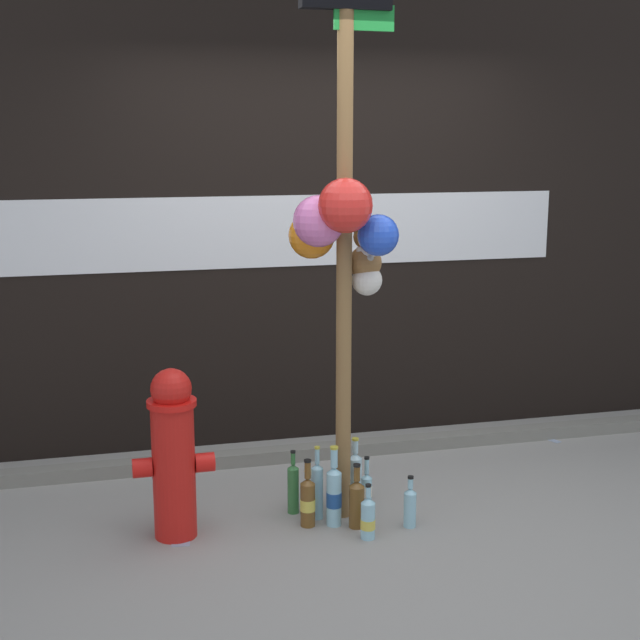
{
  "coord_description": "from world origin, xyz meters",
  "views": [
    {
      "loc": [
        -1.36,
        -4.01,
        1.99
      ],
      "look_at": [
        -0.29,
        0.25,
        1.06
      ],
      "focal_mm": 50.41,
      "sensor_mm": 36.0,
      "label": 1
    }
  ],
  "objects_px": {
    "fire_hydrant": "(173,453)",
    "bottle_3": "(308,501)",
    "memorial_post": "(342,199)",
    "bottle_8": "(357,502)",
    "bottle_4": "(317,489)",
    "bottle_7": "(367,490)",
    "bottle_6": "(293,487)",
    "bottle_10": "(334,494)",
    "bottle_5": "(343,478)",
    "bottle_1": "(410,506)",
    "bottle_9": "(368,518)",
    "bottle_0": "(355,473)",
    "bottle_2": "(333,489)"
  },
  "relations": [
    {
      "from": "fire_hydrant",
      "to": "bottle_3",
      "type": "height_order",
      "value": "fire_hydrant"
    },
    {
      "from": "memorial_post",
      "to": "bottle_8",
      "type": "relative_size",
      "value": 8.55
    },
    {
      "from": "bottle_4",
      "to": "bottle_7",
      "type": "bearing_deg",
      "value": 6.96
    },
    {
      "from": "bottle_6",
      "to": "bottle_10",
      "type": "bearing_deg",
      "value": -49.53
    },
    {
      "from": "memorial_post",
      "to": "bottle_3",
      "type": "xyz_separation_m",
      "value": [
        -0.18,
        -0.04,
        -1.53
      ]
    },
    {
      "from": "bottle_5",
      "to": "bottle_3",
      "type": "bearing_deg",
      "value": -136.27
    },
    {
      "from": "fire_hydrant",
      "to": "bottle_1",
      "type": "relative_size",
      "value": 3.16
    },
    {
      "from": "bottle_5",
      "to": "fire_hydrant",
      "type": "bearing_deg",
      "value": -168.11
    },
    {
      "from": "bottle_5",
      "to": "bottle_6",
      "type": "relative_size",
      "value": 1.04
    },
    {
      "from": "bottle_8",
      "to": "bottle_6",
      "type": "bearing_deg",
      "value": 137.65
    },
    {
      "from": "fire_hydrant",
      "to": "bottle_9",
      "type": "xyz_separation_m",
      "value": [
        0.92,
        -0.26,
        -0.33
      ]
    },
    {
      "from": "bottle_9",
      "to": "bottle_10",
      "type": "relative_size",
      "value": 0.67
    },
    {
      "from": "bottle_0",
      "to": "bottle_9",
      "type": "bearing_deg",
      "value": -99.2
    },
    {
      "from": "bottle_5",
      "to": "bottle_6",
      "type": "bearing_deg",
      "value": -166.91
    },
    {
      "from": "bottle_10",
      "to": "fire_hydrant",
      "type": "bearing_deg",
      "value": 174.76
    },
    {
      "from": "fire_hydrant",
      "to": "bottle_2",
      "type": "relative_size",
      "value": 2.8
    },
    {
      "from": "bottle_1",
      "to": "bottle_6",
      "type": "relative_size",
      "value": 0.79
    },
    {
      "from": "bottle_7",
      "to": "bottle_1",
      "type": "bearing_deg",
      "value": -57.77
    },
    {
      "from": "bottle_9",
      "to": "bottle_10",
      "type": "distance_m",
      "value": 0.24
    },
    {
      "from": "memorial_post",
      "to": "bottle_5",
      "type": "bearing_deg",
      "value": 71.17
    },
    {
      "from": "bottle_6",
      "to": "bottle_9",
      "type": "bearing_deg",
      "value": -53.05
    },
    {
      "from": "bottle_2",
      "to": "bottle_6",
      "type": "relative_size",
      "value": 0.89
    },
    {
      "from": "bottle_4",
      "to": "bottle_7",
      "type": "xyz_separation_m",
      "value": [
        0.28,
        0.03,
        -0.05
      ]
    },
    {
      "from": "fire_hydrant",
      "to": "bottle_10",
      "type": "height_order",
      "value": "fire_hydrant"
    },
    {
      "from": "bottle_5",
      "to": "bottle_8",
      "type": "xyz_separation_m",
      "value": [
        -0.02,
        -0.32,
        -0.0
      ]
    },
    {
      "from": "memorial_post",
      "to": "bottle_5",
      "type": "xyz_separation_m",
      "value": [
        0.07,
        0.21,
        -1.52
      ]
    },
    {
      "from": "fire_hydrant",
      "to": "bottle_5",
      "type": "distance_m",
      "value": 0.99
    },
    {
      "from": "bottle_7",
      "to": "bottle_8",
      "type": "bearing_deg",
      "value": -120.49
    },
    {
      "from": "memorial_post",
      "to": "bottle_7",
      "type": "distance_m",
      "value": 1.56
    },
    {
      "from": "bottle_1",
      "to": "bottle_7",
      "type": "relative_size",
      "value": 0.91
    },
    {
      "from": "bottle_7",
      "to": "bottle_8",
      "type": "height_order",
      "value": "bottle_8"
    },
    {
      "from": "bottle_4",
      "to": "bottle_7",
      "type": "distance_m",
      "value": 0.28
    },
    {
      "from": "bottle_3",
      "to": "bottle_6",
      "type": "relative_size",
      "value": 1.03
    },
    {
      "from": "fire_hydrant",
      "to": "bottle_10",
      "type": "relative_size",
      "value": 2.04
    },
    {
      "from": "bottle_6",
      "to": "bottle_10",
      "type": "distance_m",
      "value": 0.26
    },
    {
      "from": "bottle_3",
      "to": "bottle_5",
      "type": "relative_size",
      "value": 0.99
    },
    {
      "from": "memorial_post",
      "to": "bottle_9",
      "type": "relative_size",
      "value": 10.19
    },
    {
      "from": "fire_hydrant",
      "to": "bottle_10",
      "type": "xyz_separation_m",
      "value": [
        0.8,
        -0.07,
        -0.27
      ]
    },
    {
      "from": "bottle_9",
      "to": "bottle_5",
      "type": "bearing_deg",
      "value": 90.18
    },
    {
      "from": "bottle_6",
      "to": "bottle_7",
      "type": "xyz_separation_m",
      "value": [
        0.39,
        -0.06,
        -0.03
      ]
    },
    {
      "from": "bottle_5",
      "to": "bottle_8",
      "type": "height_order",
      "value": "bottle_5"
    },
    {
      "from": "bottle_3",
      "to": "bottle_6",
      "type": "xyz_separation_m",
      "value": [
        -0.04,
        0.18,
        0.01
      ]
    },
    {
      "from": "bottle_3",
      "to": "bottle_5",
      "type": "bearing_deg",
      "value": 43.73
    },
    {
      "from": "fire_hydrant",
      "to": "bottle_4",
      "type": "xyz_separation_m",
      "value": [
        0.74,
        0.03,
        -0.28
      ]
    },
    {
      "from": "bottle_0",
      "to": "bottle_5",
      "type": "distance_m",
      "value": 0.1
    },
    {
      "from": "bottle_1",
      "to": "bottle_3",
      "type": "relative_size",
      "value": 0.76
    },
    {
      "from": "bottle_1",
      "to": "bottle_2",
      "type": "xyz_separation_m",
      "value": [
        -0.32,
        0.31,
        0.0
      ]
    },
    {
      "from": "bottle_1",
      "to": "bottle_10",
      "type": "height_order",
      "value": "bottle_10"
    },
    {
      "from": "bottle_1",
      "to": "bottle_2",
      "type": "relative_size",
      "value": 0.88
    },
    {
      "from": "bottle_1",
      "to": "bottle_4",
      "type": "relative_size",
      "value": 0.69
    }
  ]
}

